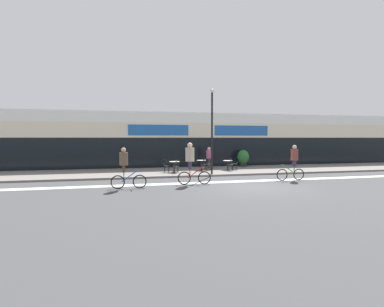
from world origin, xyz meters
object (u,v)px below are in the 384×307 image
at_px(cafe_chair_2_side, 236,163).
at_px(cyclist_1, 125,165).
at_px(cafe_chair_0_side, 166,165).
at_px(pedestrian_near_end, 209,156).
at_px(cafe_chair_1_side, 210,163).
at_px(bistro_table_0, 174,164).
at_px(cafe_chair_2_near, 231,164).
at_px(cafe_chair_0_near, 176,165).
at_px(cafe_chair_1_near, 204,164).
at_px(lamp_post, 212,125).
at_px(bistro_table_1, 201,163).
at_px(cyclist_0, 293,160).
at_px(cyclist_2, 191,160).
at_px(bistro_table_2, 228,163).
at_px(planter_pot, 243,158).

bearing_deg(cafe_chair_2_side, cyclist_1, 42.51).
xyz_separation_m(cafe_chair_0_side, pedestrian_near_end, (3.71, 1.93, 0.47)).
distance_m(cafe_chair_0_side, cyclist_1, 6.19).
relative_size(cyclist_1, pedestrian_near_end, 1.22).
bearing_deg(cafe_chair_1_side, bistro_table_0, 18.47).
bearing_deg(cafe_chair_2_near, cafe_chair_0_near, 101.44).
bearing_deg(cafe_chair_2_side, cafe_chair_1_side, -0.36).
bearing_deg(cafe_chair_1_side, cafe_chair_2_side, 177.29).
height_order(cafe_chair_1_near, lamp_post, lamp_post).
relative_size(bistro_table_1, cafe_chair_2_near, 0.82).
bearing_deg(cafe_chair_2_near, bistro_table_0, 92.73).
distance_m(cafe_chair_1_side, cafe_chair_2_side, 1.98).
distance_m(cafe_chair_2_near, cyclist_0, 5.16).
relative_size(cyclist_2, pedestrian_near_end, 1.36).
bearing_deg(cyclist_1, bistro_table_2, 40.01).
bearing_deg(cafe_chair_1_near, lamp_post, -177.10).
bearing_deg(cafe_chair_2_side, lamp_post, 46.94).
relative_size(cafe_chair_1_side, cyclist_1, 0.44).
bearing_deg(bistro_table_0, bistro_table_2, 7.08).
bearing_deg(pedestrian_near_end, cafe_chair_0_side, -150.77).
height_order(cyclist_0, pedestrian_near_end, cyclist_0).
relative_size(bistro_table_0, cafe_chair_0_side, 0.83).
bearing_deg(bistro_table_1, cafe_chair_2_side, -5.03).
distance_m(bistro_table_0, cyclist_0, 7.87).
relative_size(bistro_table_2, lamp_post, 0.13).
xyz_separation_m(bistro_table_2, cafe_chair_2_near, (-0.01, -0.63, 0.01)).
height_order(planter_pot, lamp_post, lamp_post).
bearing_deg(pedestrian_near_end, cafe_chair_2_near, -61.96).
bearing_deg(cyclist_1, cafe_chair_0_side, 64.45).
height_order(cafe_chair_0_near, pedestrian_near_end, pedestrian_near_end).
bearing_deg(cafe_chair_2_side, cyclist_2, 55.23).
height_order(cyclist_1, pedestrian_near_end, cyclist_1).
bearing_deg(cyclist_2, cafe_chair_1_near, 72.46).
xyz_separation_m(cafe_chair_1_near, cyclist_1, (-5.56, -5.61, 0.51)).
bearing_deg(lamp_post, cafe_chair_1_near, 91.72).
bearing_deg(cafe_chair_1_side, lamp_post, 80.42).
bearing_deg(bistro_table_0, cafe_chair_1_side, 14.70).
relative_size(cafe_chair_0_side, cyclist_2, 0.40).
relative_size(cafe_chair_1_near, planter_pot, 0.66).
xyz_separation_m(cyclist_0, pedestrian_near_end, (-3.16, 6.71, -0.09)).
distance_m(bistro_table_0, planter_pot, 6.84).
xyz_separation_m(cyclist_1, cyclist_2, (3.43, 0.56, 0.18)).
relative_size(cafe_chair_0_side, cafe_chair_1_near, 1.00).
height_order(bistro_table_0, cyclist_2, cyclist_2).
distance_m(cafe_chair_1_near, cafe_chair_2_side, 2.62).
xyz_separation_m(bistro_table_2, cyclist_0, (2.14, -5.28, 0.57)).
bearing_deg(bistro_table_2, cafe_chair_2_near, -90.53).
distance_m(bistro_table_0, bistro_table_1, 2.26).
bearing_deg(cyclist_0, bistro_table_2, -64.87).
distance_m(cafe_chair_0_near, cafe_chair_1_near, 2.26).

